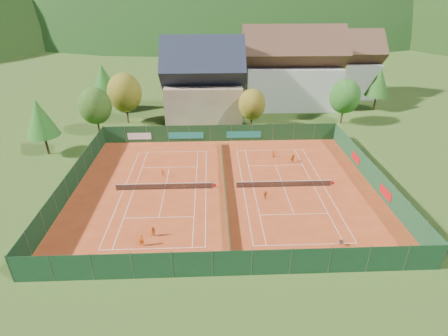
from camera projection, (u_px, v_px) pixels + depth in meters
ground at (225, 188)px, 46.90m from camera, size 600.00×600.00×0.00m
clay_pad at (225, 188)px, 46.89m from camera, size 40.00×32.00×0.01m
court_markings_left at (165, 189)px, 46.60m from camera, size 11.03×23.83×0.00m
court_markings_right at (284, 187)px, 47.18m from camera, size 11.03×23.83×0.00m
tennis_net_left at (166, 186)px, 46.37m from camera, size 13.30×0.10×1.02m
tennis_net_right at (285, 184)px, 46.95m from camera, size 13.30×0.10×1.02m
court_divider at (225, 185)px, 46.66m from camera, size 0.03×28.80×1.00m
fence_north at (218, 133)px, 60.36m from camera, size 40.00×0.10×3.00m
fence_south at (232, 263)px, 32.03m from camera, size 40.00×0.04×3.00m
fence_west at (72, 181)px, 45.47m from camera, size 0.04×32.00×3.00m
fence_east at (373, 175)px, 46.98m from camera, size 0.09×32.00×3.00m
chalet at (203, 84)px, 70.28m from camera, size 16.20×12.00×16.00m
hotel_block_a at (291, 72)px, 75.92m from camera, size 21.60×11.00×17.25m
hotel_block_b at (341, 68)px, 83.87m from camera, size 17.28×10.00×15.50m
tree_west_front at (95, 106)px, 61.30m from camera, size 5.72×5.72×8.69m
tree_west_mid at (125, 93)px, 66.45m from camera, size 6.44×6.44×9.78m
tree_west_back at (103, 79)px, 73.00m from camera, size 5.60×5.60×10.00m
tree_center at (252, 104)px, 64.40m from camera, size 5.01×5.01×7.60m
tree_east_front at (345, 96)px, 66.51m from camera, size 5.72×5.72×8.69m
tree_east_mid at (379, 82)px, 73.65m from camera, size 5.04×5.04×9.00m
tree_west_side at (40, 118)px, 53.69m from camera, size 5.04×5.04×9.00m
tree_east_back at (330, 71)px, 80.12m from camera, size 7.15×7.15×10.86m
mountain_backdrop at (248, 78)px, 273.02m from camera, size 820.00×530.00×242.00m
ball_hopper at (341, 242)px, 36.15m from camera, size 0.34×0.34×0.80m
loose_ball_0 at (130, 222)px, 40.07m from camera, size 0.07×0.07×0.07m
loose_ball_1 at (262, 222)px, 40.07m from camera, size 0.07×0.07×0.07m
loose_ball_2 at (243, 165)px, 52.90m from camera, size 0.07×0.07×0.07m
loose_ball_3 at (211, 156)px, 55.75m from camera, size 0.07×0.07×0.07m
loose_ball_4 at (320, 198)px, 44.63m from camera, size 0.07×0.07×0.07m
player_left_near at (141, 240)px, 36.09m from camera, size 0.64×0.49×1.55m
player_left_mid at (153, 232)px, 37.54m from camera, size 0.64×0.51×1.29m
player_left_far at (163, 173)px, 49.38m from camera, size 0.84×0.53×1.23m
player_right_near at (265, 195)px, 44.22m from camera, size 0.76×0.53×1.19m
player_right_far_a at (273, 154)px, 55.08m from camera, size 0.71×0.62×1.23m
player_right_far_b at (293, 158)px, 53.49m from camera, size 1.19×1.07×1.32m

